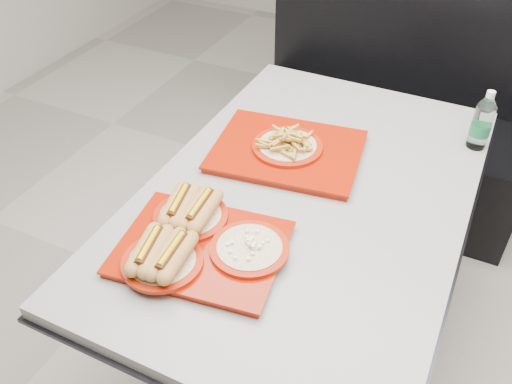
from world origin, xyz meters
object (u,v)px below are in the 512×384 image
at_px(water_bottle, 482,123).
at_px(tray_near, 195,240).
at_px(diner_table, 305,231).
at_px(booth_bench, 388,116).
at_px(tray_far, 287,148).

bearing_deg(water_bottle, tray_near, -125.72).
distance_m(diner_table, booth_bench, 1.11).
bearing_deg(diner_table, booth_bench, 90.00).
xyz_separation_m(booth_bench, water_bottle, (0.41, -0.64, 0.44)).
bearing_deg(water_bottle, diner_table, -132.14).
height_order(diner_table, booth_bench, booth_bench).
distance_m(tray_near, water_bottle, 1.00).
distance_m(booth_bench, water_bottle, 0.88).
bearing_deg(tray_far, water_bottle, 30.38).
bearing_deg(tray_far, tray_near, -95.22).
height_order(tray_near, tray_far, same).
xyz_separation_m(booth_bench, tray_near, (-0.17, -1.45, 0.38)).
bearing_deg(tray_near, booth_bench, 83.23).
bearing_deg(tray_near, diner_table, 64.21).
xyz_separation_m(diner_table, booth_bench, (0.00, 1.09, -0.18)).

